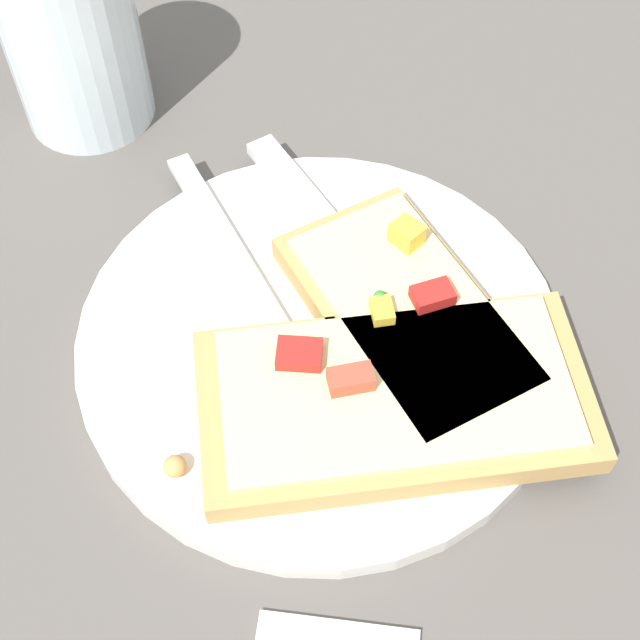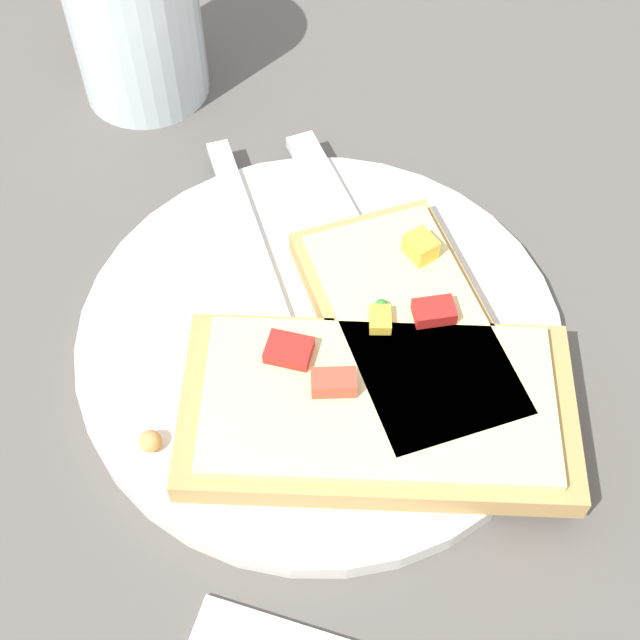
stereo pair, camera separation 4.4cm
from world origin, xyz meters
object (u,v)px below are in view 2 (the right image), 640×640
at_px(knife, 354,239).
at_px(fork, 274,308).
at_px(drinking_glass, 133,10).
at_px(pizza_slice_main, 377,407).
at_px(pizza_slice_corner, 410,330).
at_px(plate, 320,338).

bearing_deg(knife, fork, -63.93).
bearing_deg(fork, drinking_glass, -172.26).
bearing_deg(pizza_slice_main, pizza_slice_corner, -110.54).
bearing_deg(drinking_glass, knife, -120.03).
distance_m(fork, pizza_slice_corner, 0.07).
distance_m(knife, pizza_slice_main, 0.11).
relative_size(pizza_slice_corner, drinking_glass, 1.44).
xyz_separation_m(plate, fork, (0.01, 0.03, 0.01)).
distance_m(fork, drinking_glass, 0.21).
bearing_deg(plate, pizza_slice_main, -134.66).
bearing_deg(pizza_slice_corner, plate, 63.69).
height_order(plate, drinking_glass, drinking_glass).
relative_size(knife, pizza_slice_corner, 0.98).
relative_size(fork, pizza_slice_corner, 1.15).
bearing_deg(plate, drinking_glass, 46.31).
height_order(plate, pizza_slice_corner, pizza_slice_corner).
bearing_deg(pizza_slice_corner, knife, 3.37).
height_order(knife, drinking_glass, drinking_glass).
height_order(fork, knife, knife).
bearing_deg(drinking_glass, plate, -133.69).
bearing_deg(drinking_glass, pizza_slice_main, -133.88).
height_order(pizza_slice_main, drinking_glass, drinking_glass).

